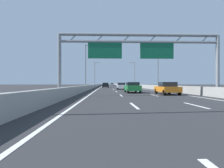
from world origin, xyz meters
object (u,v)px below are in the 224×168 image
Objects in this scene: green_car at (132,87)px; blue_car at (105,85)px; white_car at (121,86)px; sign_gantry at (138,49)px; streetlamp_right_mid at (157,64)px; red_car at (106,84)px; orange_car at (167,88)px; black_car at (106,85)px; streetlamp_left_mid at (87,64)px; streetlamp_right_far at (134,73)px; silver_car at (112,84)px; streetlamp_left_far at (95,73)px.

green_car is 1.01× the size of blue_car.
sign_gantry is at bearing -90.20° from white_car.
streetlamp_right_mid is 2.10× the size of red_car.
orange_car is 33.91m from black_car.
red_car is at bearing 89.84° from black_car.
streetlamp_left_mid reaches higher than red_car.
streetlamp_right_far reaches higher than black_car.
black_car is (3.95, 15.30, -4.63)m from streetlamp_left_mid.
silver_car is at bearing 89.82° from white_car.
green_car is at bearing -117.85° from streetlamp_right_mid.
red_car is 1.04× the size of silver_car.
black_car is at bearing -89.62° from blue_car.
sign_gantry is at bearing -70.49° from streetlamp_left_mid.
streetlamp_left_mid is 2.05× the size of green_car.
red_car is (-3.61, 76.15, -0.04)m from green_car.
white_car reaches higher than red_car.
streetlamp_right_mid is at bearing -54.34° from black_car.
blue_car is at bearing 90.38° from black_car.
white_car is at bearing -179.89° from streetlamp_right_mid.
orange_car reaches higher than blue_car.
streetlamp_right_far is (7.67, 52.20, 0.58)m from sign_gantry.
streetlamp_right_mid is (14.93, 0.00, 0.00)m from streetlamp_left_mid.
white_car is 62.54m from red_car.
green_car is at bearing 130.10° from orange_car.
streetlamp_left_mid is at bearing 119.30° from green_car.
streetlamp_right_far reaches higher than white_car.
green_car is 1.06× the size of silver_car.
streetlamp_right_far is at bearing 85.66° from orange_car.
streetlamp_left_mid is 21.56m from orange_car.
black_car is (3.95, -16.40, -4.63)m from streetlamp_left_far.
orange_car is at bearing -49.90° from green_car.
streetlamp_left_far is 2.30× the size of black_car.
streetlamp_left_far is 2.05× the size of green_car.
blue_car is (-3.46, 58.85, -4.09)m from sign_gantry.
white_car reaches higher than blue_car.
blue_car is (3.80, 6.65, -4.67)m from streetlamp_left_far.
streetlamp_right_far is 32.94m from white_car.
streetlamp_left_mid is at bearing -93.74° from red_car.
sign_gantry is 59.09m from blue_car.
orange_car is at bearing -57.95° from streetlamp_left_mid.
black_car is at bearing -76.45° from streetlamp_left_far.
streetlamp_left_far is at bearing 90.00° from streetlamp_left_mid.
red_car is (4.08, 62.45, -4.68)m from streetlamp_left_mid.
black_car is at bearing 102.46° from white_car.
orange_car is 0.99× the size of silver_car.
sign_gantry reaches higher than silver_car.
streetlamp_right_far reaches higher than orange_car.
streetlamp_right_mid is (7.67, 20.50, 0.58)m from sign_gantry.
streetlamp_left_far is at bearing 103.03° from white_car.
orange_car is 56.67m from blue_car.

